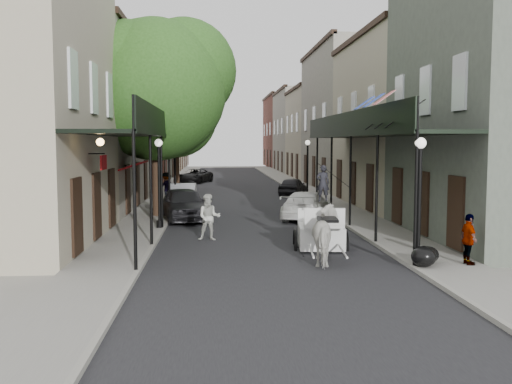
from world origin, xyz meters
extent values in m
plane|color=gray|center=(0.00, 0.00, 0.00)|extent=(140.00, 140.00, 0.00)
cube|color=black|center=(0.00, 20.00, 0.01)|extent=(8.00, 90.00, 0.01)
cube|color=gray|center=(-5.00, 20.00, 0.06)|extent=(2.20, 90.00, 0.12)
cube|color=gray|center=(5.00, 20.00, 0.06)|extent=(2.20, 90.00, 0.12)
cube|color=#A29B82|center=(-8.60, 30.00, 5.25)|extent=(5.00, 80.00, 10.50)
cube|color=gray|center=(8.60, 30.00, 5.25)|extent=(5.00, 80.00, 10.50)
cube|color=black|center=(-5.00, 7.00, 4.00)|extent=(2.20, 18.00, 0.12)
cube|color=black|center=(-3.95, 7.00, 4.50)|extent=(0.06, 18.00, 1.00)
cylinder|color=black|center=(-4.00, -2.00, 2.12)|extent=(0.10, 0.10, 4.00)
cylinder|color=black|center=(-4.00, 6.00, 2.12)|extent=(0.10, 0.10, 4.00)
cylinder|color=black|center=(-4.00, 14.00, 2.12)|extent=(0.10, 0.10, 4.00)
cube|color=black|center=(5.00, 7.00, 4.00)|extent=(2.20, 18.00, 0.12)
cube|color=black|center=(3.95, 7.00, 4.50)|extent=(0.06, 18.00, 1.00)
cylinder|color=black|center=(4.00, -2.00, 2.12)|extent=(0.10, 0.10, 4.00)
cylinder|color=black|center=(4.00, 6.00, 2.12)|extent=(0.10, 0.10, 4.00)
cylinder|color=black|center=(4.00, 14.00, 2.12)|extent=(0.10, 0.10, 4.00)
cylinder|color=#382619|center=(-4.60, 10.00, 2.92)|extent=(0.44, 0.44, 5.60)
sphere|color=#254E19|center=(-4.60, 10.00, 6.20)|extent=(6.80, 6.80, 6.80)
sphere|color=#254E19|center=(-3.24, 10.60, 7.20)|extent=(5.10, 5.10, 5.10)
cylinder|color=#382619|center=(-4.60, 24.00, 2.64)|extent=(0.44, 0.44, 5.04)
sphere|color=#254E19|center=(-4.60, 24.00, 5.58)|extent=(6.00, 6.00, 6.00)
sphere|color=#254E19|center=(-3.40, 24.60, 6.48)|extent=(4.50, 4.50, 4.50)
cylinder|color=black|center=(4.10, -2.00, 0.27)|extent=(0.28, 0.28, 0.30)
cylinder|color=black|center=(4.10, -2.00, 1.82)|extent=(0.12, 0.12, 3.40)
sphere|color=white|center=(4.10, -2.00, 3.67)|extent=(0.32, 0.32, 0.32)
cylinder|color=black|center=(-4.10, 6.00, 0.27)|extent=(0.28, 0.28, 0.30)
cylinder|color=black|center=(-4.10, 6.00, 1.82)|extent=(0.12, 0.12, 3.40)
sphere|color=white|center=(-4.10, 6.00, 3.67)|extent=(0.32, 0.32, 0.32)
cylinder|color=black|center=(4.10, 18.00, 0.27)|extent=(0.28, 0.28, 0.30)
cylinder|color=black|center=(4.10, 18.00, 1.82)|extent=(0.12, 0.12, 3.40)
sphere|color=white|center=(4.10, 18.00, 3.67)|extent=(0.32, 0.32, 0.32)
imported|color=beige|center=(1.64, -1.00, 0.89)|extent=(1.15, 2.18, 1.77)
torus|color=black|center=(1.06, 2.19, 0.67)|extent=(0.23, 1.39, 1.39)
torus|color=black|center=(2.82, 2.02, 0.67)|extent=(0.23, 1.39, 1.39)
torus|color=black|center=(1.13, 0.67, 0.34)|extent=(0.14, 0.72, 0.72)
torus|color=black|center=(2.46, 0.54, 0.34)|extent=(0.14, 0.72, 0.72)
cube|color=silver|center=(1.92, 1.89, 1.13)|extent=(1.68, 2.07, 0.75)
cube|color=silver|center=(1.81, 0.76, 1.66)|extent=(1.34, 0.71, 0.13)
cube|color=silver|center=(1.79, 0.50, 1.99)|extent=(1.29, 0.23, 0.54)
imported|color=black|center=(1.81, 0.76, 2.33)|extent=(0.47, 0.33, 1.21)
imported|color=beige|center=(-2.00, 3.38, 0.88)|extent=(0.87, 0.69, 1.76)
imported|color=gray|center=(-4.74, 17.04, 0.99)|extent=(1.29, 1.19, 1.74)
imported|color=gray|center=(5.61, -2.00, 0.87)|extent=(0.37, 0.88, 1.50)
imported|color=black|center=(-3.24, 9.00, 0.78)|extent=(2.64, 4.86, 1.57)
imported|color=#A7A8AD|center=(-3.60, 14.00, 0.69)|extent=(1.49, 4.19, 1.38)
imported|color=black|center=(-3.60, 33.97, 0.64)|extent=(3.50, 5.04, 1.28)
imported|color=white|center=(2.62, 9.00, 0.67)|extent=(3.35, 5.01, 1.35)
imported|color=black|center=(3.60, 21.22, 0.63)|extent=(2.63, 3.99, 1.26)
ellipsoid|color=black|center=(4.20, -2.20, 0.42)|extent=(0.72, 0.72, 0.61)
ellipsoid|color=black|center=(4.50, -1.75, 0.37)|extent=(0.63, 0.63, 0.50)
camera|label=1|loc=(-1.75, -17.94, 3.69)|focal=40.00mm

